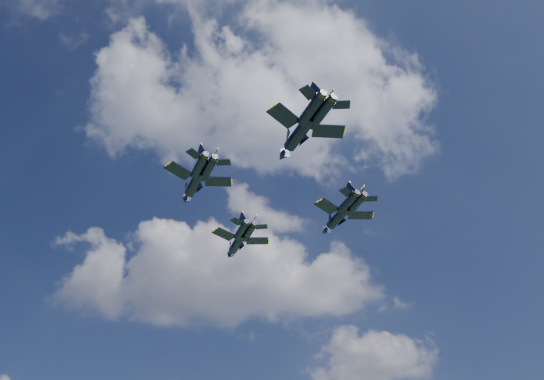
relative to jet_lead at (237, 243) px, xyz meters
The scene contains 4 objects.
jet_lead is the anchor object (origin of this frame).
jet_left 21.24m from the jet_lead, 103.16° to the right, with size 10.62×14.42×3.47m.
jet_right 20.33m from the jet_lead, 17.78° to the right, with size 11.21×15.30×3.67m.
jet_slot 30.56m from the jet_lead, 66.25° to the right, with size 12.30×16.62×4.02m.
Camera 1 is at (1.61, -64.30, 3.24)m, focal length 35.00 mm.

